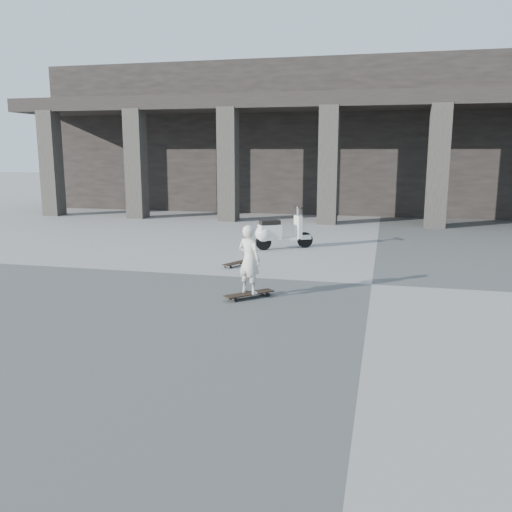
% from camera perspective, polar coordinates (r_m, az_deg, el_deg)
% --- Properties ---
extents(ground, '(90.00, 90.00, 0.00)m').
position_cam_1_polar(ground, '(10.60, 12.09, -2.94)').
color(ground, '#494A47').
rests_on(ground, ground).
extents(colonnade, '(28.00, 8.82, 6.00)m').
position_cam_1_polar(colonnade, '(24.07, 13.38, 12.01)').
color(colonnade, black).
rests_on(colonnade, ground).
extents(longboard, '(0.79, 0.81, 0.09)m').
position_cam_1_polar(longboard, '(9.41, -0.72, -4.02)').
color(longboard, black).
rests_on(longboard, ground).
extents(skateboard_spare, '(0.48, 0.72, 0.09)m').
position_cam_1_polar(skateboard_spare, '(11.97, -2.14, -0.77)').
color(skateboard_spare, black).
rests_on(skateboard_spare, ground).
extents(child, '(0.51, 0.44, 1.19)m').
position_cam_1_polar(child, '(9.27, -0.73, -0.36)').
color(child, beige).
rests_on(child, longboard).
extents(scooter, '(1.40, 0.97, 1.10)m').
position_cam_1_polar(scooter, '(13.95, 1.97, 2.46)').
color(scooter, black).
rests_on(scooter, ground).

